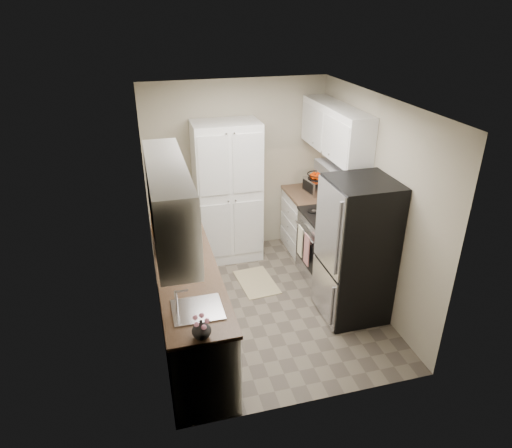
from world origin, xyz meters
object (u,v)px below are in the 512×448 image
object	(u,v)px
refrigerator	(356,251)
wine_bottle	(164,219)
pantry_cabinet	(228,193)
microwave	(181,230)
electric_range	(329,246)
toaster_oven	(317,186)

from	to	relation	value
refrigerator	wine_bottle	xyz separation A→B (m)	(-2.08, 0.96, 0.22)
pantry_cabinet	microwave	bearing A→B (deg)	-124.21
pantry_cabinet	electric_range	bearing A→B (deg)	-38.22
electric_range	toaster_oven	size ratio (longest dim) A/B	3.14
refrigerator	pantry_cabinet	bearing A→B (deg)	123.46
electric_range	wine_bottle	bearing A→B (deg)	175.69
electric_range	wine_bottle	distance (m)	2.20
pantry_cabinet	refrigerator	bearing A→B (deg)	-56.54
refrigerator	wine_bottle	bearing A→B (deg)	155.24
toaster_oven	electric_range	bearing A→B (deg)	-106.98
electric_range	refrigerator	bearing A→B (deg)	-92.48
refrigerator	microwave	world-z (taller)	refrigerator
refrigerator	microwave	bearing A→B (deg)	163.20
toaster_oven	wine_bottle	bearing A→B (deg)	-172.76
pantry_cabinet	wine_bottle	distance (m)	1.21
electric_range	toaster_oven	distance (m)	0.97
pantry_cabinet	refrigerator	xyz separation A→B (m)	(1.14, -1.73, -0.15)
pantry_cabinet	electric_range	xyz separation A→B (m)	(1.17, -0.93, -0.52)
wine_bottle	pantry_cabinet	bearing A→B (deg)	39.17
electric_range	wine_bottle	world-z (taller)	wine_bottle
microwave	wine_bottle	distance (m)	0.41
refrigerator	electric_range	bearing A→B (deg)	87.52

